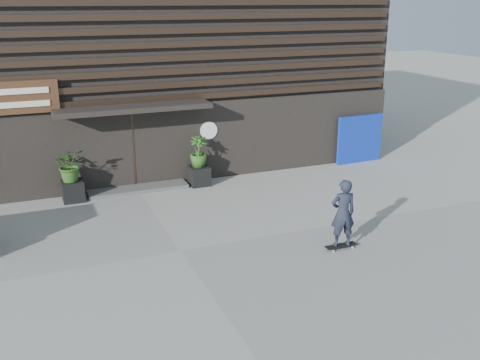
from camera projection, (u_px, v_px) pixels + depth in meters
name	position (u px, v px, depth m)	size (l,w,h in m)	color
ground	(181.00, 251.00, 12.84)	(80.00, 80.00, 0.00)	#9A9892
entrance_step	(138.00, 189.00, 16.87)	(3.00, 0.80, 0.12)	#4C4C4A
planter_pot_left	(73.00, 191.00, 15.93)	(0.60, 0.60, 0.60)	black
bamboo_left	(70.00, 165.00, 15.69)	(0.86, 0.75, 0.96)	#2D591E
planter_pot_right	(199.00, 176.00, 17.30)	(0.60, 0.60, 0.60)	black
bamboo_right	(199.00, 152.00, 17.05)	(0.54, 0.54, 0.96)	#2D591E
blue_tarp	(360.00, 139.00, 19.56)	(1.80, 0.12, 1.69)	#0C28A7
building	(100.00, 43.00, 20.36)	(18.00, 11.00, 8.00)	black
skateboarder	(343.00, 213.00, 12.68)	(0.78, 0.47, 1.70)	black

